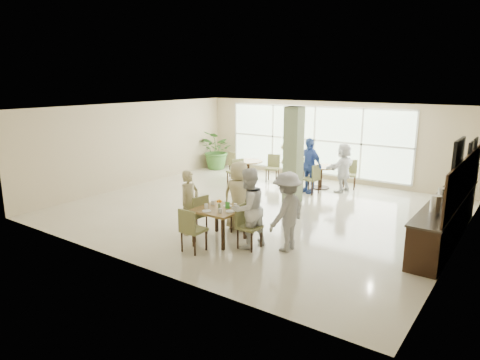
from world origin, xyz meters
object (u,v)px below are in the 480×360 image
Objects in this scene: teen_left at (190,202)px; teen_standing at (287,212)px; teen_far at (239,196)px; main_table at (219,212)px; round_table_left at (248,166)px; buffet_counter at (447,216)px; adult_standing at (289,155)px; adult_b at (343,168)px; adult_a at (309,165)px; potted_plant at (217,150)px; round_table_right at (321,172)px; teen_right at (248,208)px.

teen_left is 0.89× the size of teen_standing.
main_table is at bearing 82.86° from teen_far.
buffet_counter is at bearing -17.07° from round_table_left.
adult_b is at bearing 148.03° from adult_standing.
round_table_left is 0.61× the size of teen_far.
buffet_counter is 6.78m from adult_standing.
main_table and round_table_left have the same top height.
adult_b is (-3.55, 2.68, 0.24)m from buffet_counter.
round_table_left is at bearing -165.19° from adult_a.
potted_plant is (-2.21, 1.06, 0.22)m from round_table_left.
adult_a is (-0.20, 4.12, 0.04)m from teen_far.
adult_a is (2.41, -0.12, 0.33)m from round_table_left.
teen_far is 0.99× the size of teen_standing.
potted_plant is (-4.72, 0.45, 0.22)m from round_table_right.
teen_standing is (1.49, 0.39, 0.19)m from main_table.
adult_b is (0.67, 4.83, -0.05)m from teen_far.
potted_plant is 5.51m from adult_b.
teen_standing is at bearing 128.57° from teen_right.
teen_left is 0.87× the size of adult_standing.
buffet_counter is at bearing 145.13° from teen_right.
round_table_left is 2.46m from potted_plant.
main_table is 0.62× the size of adult_b.
teen_left is (-0.85, -0.04, 0.10)m from main_table.
round_table_right is at bearing 91.79° from main_table.
teen_right is 1.10× the size of adult_b.
buffet_counter is 9.58m from potted_plant.
adult_a is (4.62, -1.18, 0.10)m from potted_plant.
adult_standing reaches higher than teen_standing.
buffet_counter reaches higher than teen_left.
teen_standing is at bearing -76.30° from teen_left.
main_table is 0.97× the size of round_table_right.
adult_b is (0.59, 5.69, 0.13)m from main_table.
adult_standing reaches higher than adult_b.
teen_left is at bearing -70.36° from round_table_left.
teen_right reaches higher than potted_plant.
buffet_counter is 2.77× the size of teen_standing.
round_table_right is at bearing -156.70° from teen_right.
buffet_counter is 2.67× the size of adult_a.
teen_far is at bearing -153.05° from buffet_counter.
round_table_right is (2.51, 0.61, -0.00)m from round_table_left.
teen_far reaches higher than round_table_right.
teen_right is at bearing 9.89° from adult_b.
adult_a is (0.57, 5.02, 0.13)m from teen_left.
teen_standing reaches higher than round_table_right.
round_table_right is at bearing -5.40° from potted_plant.
main_table is at bearing 2.49° from adult_b.
round_table_left is 3.34m from adult_b.
teen_left reaches higher than round_table_left.
teen_standing reaches higher than round_table_left.
adult_a is at bearing -154.22° from teen_right.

